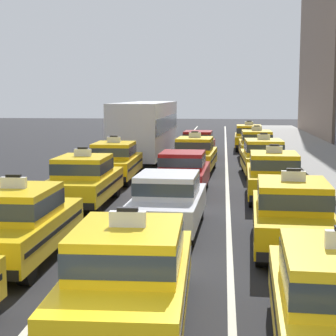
# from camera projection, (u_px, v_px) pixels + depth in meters

# --- Properties ---
(lane_stripe_left_center) EXTENTS (0.14, 80.00, 0.01)m
(lane_stripe_left_center) POSITION_uv_depth(u_px,v_px,m) (157.00, 175.00, 25.64)
(lane_stripe_left_center) COLOR silver
(lane_stripe_left_center) RESTS_ON ground
(lane_stripe_center_right) EXTENTS (0.14, 80.00, 0.01)m
(lane_stripe_center_right) POSITION_uv_depth(u_px,v_px,m) (227.00, 176.00, 25.33)
(lane_stripe_center_right) COLOR silver
(lane_stripe_center_right) RESTS_ON ground
(taxi_left_second) EXTENTS (1.82, 4.56, 1.96)m
(taxi_left_second) POSITION_uv_depth(u_px,v_px,m) (17.00, 222.00, 12.27)
(taxi_left_second) COLOR black
(taxi_left_second) RESTS_ON ground
(taxi_left_third) EXTENTS (1.82, 4.56, 1.96)m
(taxi_left_third) POSITION_uv_depth(u_px,v_px,m) (84.00, 179.00, 18.50)
(taxi_left_third) COLOR black
(taxi_left_third) RESTS_ON ground
(taxi_left_fourth) EXTENTS (1.87, 4.58, 1.96)m
(taxi_left_fourth) POSITION_uv_depth(u_px,v_px,m) (114.00, 161.00, 23.70)
(taxi_left_fourth) COLOR black
(taxi_left_fourth) RESTS_ON ground
(bus_left_fifth) EXTENTS (2.62, 11.22, 3.22)m
(bus_left_fifth) POSITION_uv_depth(u_px,v_px,m) (146.00, 126.00, 32.51)
(bus_left_fifth) COLOR black
(bus_left_fifth) RESTS_ON ground
(taxi_center_nearest) EXTENTS (1.93, 4.60, 1.96)m
(taxi_center_nearest) POSITION_uv_depth(u_px,v_px,m) (129.00, 274.00, 8.75)
(taxi_center_nearest) COLOR black
(taxi_center_nearest) RESTS_ON ground
(sedan_center_second) EXTENTS (1.92, 4.36, 1.58)m
(sedan_center_second) POSITION_uv_depth(u_px,v_px,m) (168.00, 200.00, 15.03)
(sedan_center_second) COLOR black
(sedan_center_second) RESTS_ON ground
(sedan_center_third) EXTENTS (1.91, 4.36, 1.58)m
(sedan_center_third) POSITION_uv_depth(u_px,v_px,m) (183.00, 171.00, 20.65)
(sedan_center_third) COLOR black
(sedan_center_third) RESTS_ON ground
(taxi_center_fourth) EXTENTS (2.04, 4.64, 1.96)m
(taxi_center_fourth) POSITION_uv_depth(u_px,v_px,m) (195.00, 154.00, 26.42)
(taxi_center_fourth) COLOR black
(taxi_center_fourth) RESTS_ON ground
(sedan_center_fifth) EXTENTS (1.92, 4.36, 1.58)m
(sedan_center_fifth) POSITION_uv_depth(u_px,v_px,m) (198.00, 144.00, 32.32)
(sedan_center_fifth) COLOR black
(sedan_center_fifth) RESTS_ON ground
(taxi_right_second) EXTENTS (2.01, 4.63, 1.96)m
(taxi_right_second) POSITION_uv_depth(u_px,v_px,m) (292.00, 213.00, 13.24)
(taxi_right_second) COLOR black
(taxi_right_second) RESTS_ON ground
(taxi_right_third) EXTENTS (1.95, 4.61, 1.96)m
(taxi_right_third) POSITION_uv_depth(u_px,v_px,m) (273.00, 175.00, 19.55)
(taxi_right_third) COLOR black
(taxi_right_third) RESTS_ON ground
(taxi_right_fourth) EXTENTS (1.92, 4.60, 1.96)m
(taxi_right_fourth) POSITION_uv_depth(u_px,v_px,m) (263.00, 157.00, 25.22)
(taxi_right_fourth) COLOR black
(taxi_right_fourth) RESTS_ON ground
(taxi_right_fifth) EXTENTS (1.85, 4.57, 1.96)m
(taxi_right_fifth) POSITION_uv_depth(u_px,v_px,m) (256.00, 144.00, 31.40)
(taxi_right_fifth) COLOR black
(taxi_right_fifth) RESTS_ON ground
(taxi_right_sixth) EXTENTS (1.93, 4.60, 1.96)m
(taxi_right_sixth) POSITION_uv_depth(u_px,v_px,m) (249.00, 137.00, 37.06)
(taxi_right_sixth) COLOR black
(taxi_right_sixth) RESTS_ON ground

